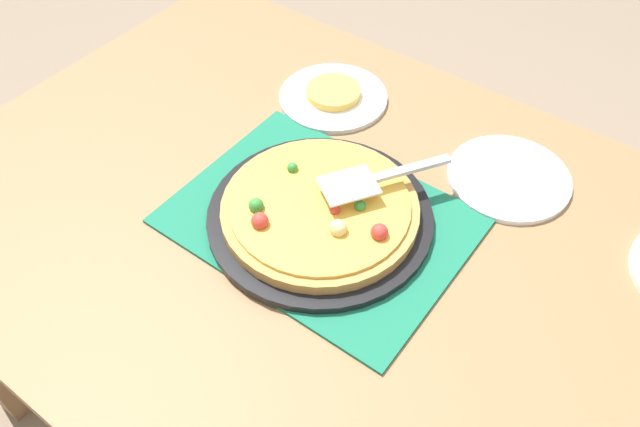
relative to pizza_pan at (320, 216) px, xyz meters
The scene contains 9 objects.
ground_plane 0.76m from the pizza_pan, ahead, with size 8.00×8.00×0.00m, color #84705B.
dining_table 0.12m from the pizza_pan, ahead, with size 1.40×1.00×0.75m.
placemat 0.01m from the pizza_pan, ahead, with size 0.48×0.36×0.01m, color #196B4C.
pizza_pan is the anchor object (origin of this frame).
pizza 0.02m from the pizza_pan, 64.47° to the right, with size 0.33×0.33×0.05m.
plate_far_right 0.33m from the pizza_pan, 121.77° to the left, with size 0.22×0.22×0.01m, color white.
plate_side 0.35m from the pizza_pan, 52.79° to the left, with size 0.22×0.22×0.01m, color white.
served_slice_right 0.33m from the pizza_pan, 121.77° to the left, with size 0.11×0.11×0.02m, color #EAB747.
pizza_server 0.11m from the pizza_pan, 56.84° to the left, with size 0.16×0.22×0.01m.
Camera 1 is at (0.42, -0.58, 1.57)m, focal length 36.02 mm.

